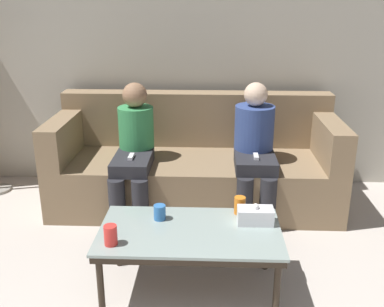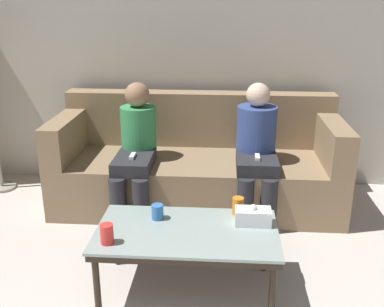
{
  "view_description": "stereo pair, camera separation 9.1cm",
  "coord_description": "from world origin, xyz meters",
  "px_view_note": "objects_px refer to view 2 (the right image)",
  "views": [
    {
      "loc": [
        0.13,
        -0.14,
        1.76
      ],
      "look_at": [
        0.0,
        2.88,
        0.69
      ],
      "focal_mm": 42.0,
      "sensor_mm": 36.0,
      "label": 1
    },
    {
      "loc": [
        0.22,
        -0.13,
        1.76
      ],
      "look_at": [
        0.0,
        2.88,
        0.69
      ],
      "focal_mm": 42.0,
      "sensor_mm": 36.0,
      "label": 2
    }
  ],
  "objects_px": {
    "seated_person_left_end": "(136,147)",
    "seated_person_mid_left": "(257,147)",
    "cup_near_left": "(238,206)",
    "cup_near_right": "(107,234)",
    "coffee_table": "(187,236)",
    "cup_far_center": "(158,212)",
    "tissue_box": "(253,216)",
    "couch": "(198,166)"
  },
  "relations": [
    {
      "from": "seated_person_left_end",
      "to": "seated_person_mid_left",
      "type": "height_order",
      "value": "seated_person_mid_left"
    },
    {
      "from": "cup_far_center",
      "to": "tissue_box",
      "type": "distance_m",
      "value": 0.6
    },
    {
      "from": "cup_near_left",
      "to": "couch",
      "type": "bearing_deg",
      "value": 106.76
    },
    {
      "from": "cup_near_left",
      "to": "coffee_table",
      "type": "bearing_deg",
      "value": -143.23
    },
    {
      "from": "cup_near_left",
      "to": "cup_far_center",
      "type": "bearing_deg",
      "value": -168.52
    },
    {
      "from": "tissue_box",
      "to": "cup_far_center",
      "type": "bearing_deg",
      "value": 177.61
    },
    {
      "from": "couch",
      "to": "cup_far_center",
      "type": "bearing_deg",
      "value": -98.78
    },
    {
      "from": "cup_far_center",
      "to": "tissue_box",
      "type": "xyz_separation_m",
      "value": [
        0.6,
        -0.02,
        0.0
      ]
    },
    {
      "from": "tissue_box",
      "to": "seated_person_left_end",
      "type": "bearing_deg",
      "value": 133.56
    },
    {
      "from": "cup_far_center",
      "to": "seated_person_mid_left",
      "type": "height_order",
      "value": "seated_person_mid_left"
    },
    {
      "from": "cup_near_left",
      "to": "tissue_box",
      "type": "bearing_deg",
      "value": -55.27
    },
    {
      "from": "couch",
      "to": "coffee_table",
      "type": "distance_m",
      "value": 1.31
    },
    {
      "from": "cup_near_right",
      "to": "seated_person_mid_left",
      "type": "xyz_separation_m",
      "value": [
        0.92,
        1.28,
        0.11
      ]
    },
    {
      "from": "cup_near_left",
      "to": "seated_person_mid_left",
      "type": "xyz_separation_m",
      "value": [
        0.17,
        0.86,
        0.11
      ]
    },
    {
      "from": "cup_near_left",
      "to": "cup_near_right",
      "type": "bearing_deg",
      "value": -150.91
    },
    {
      "from": "cup_far_center",
      "to": "seated_person_left_end",
      "type": "distance_m",
      "value": 0.98
    },
    {
      "from": "cup_near_left",
      "to": "cup_near_right",
      "type": "height_order",
      "value": "cup_near_right"
    },
    {
      "from": "cup_near_left",
      "to": "seated_person_left_end",
      "type": "relative_size",
      "value": 0.1
    },
    {
      "from": "cup_near_left",
      "to": "seated_person_mid_left",
      "type": "relative_size",
      "value": 0.1
    },
    {
      "from": "couch",
      "to": "seated_person_left_end",
      "type": "height_order",
      "value": "seated_person_left_end"
    },
    {
      "from": "tissue_box",
      "to": "seated_person_left_end",
      "type": "distance_m",
      "value": 1.32
    },
    {
      "from": "tissue_box",
      "to": "seated_person_mid_left",
      "type": "bearing_deg",
      "value": 85.43
    },
    {
      "from": "coffee_table",
      "to": "cup_far_center",
      "type": "bearing_deg",
      "value": 146.61
    },
    {
      "from": "cup_far_center",
      "to": "seated_person_mid_left",
      "type": "relative_size",
      "value": 0.09
    },
    {
      "from": "cup_far_center",
      "to": "couch",
      "type": "bearing_deg",
      "value": 81.22
    },
    {
      "from": "cup_near_right",
      "to": "seated_person_mid_left",
      "type": "height_order",
      "value": "seated_person_mid_left"
    },
    {
      "from": "coffee_table",
      "to": "seated_person_left_end",
      "type": "bearing_deg",
      "value": 115.59
    },
    {
      "from": "couch",
      "to": "coffee_table",
      "type": "xyz_separation_m",
      "value": [
        0.01,
        -1.31,
        0.04
      ]
    },
    {
      "from": "couch",
      "to": "seated_person_mid_left",
      "type": "xyz_separation_m",
      "value": [
        0.49,
        -0.22,
        0.26
      ]
    },
    {
      "from": "couch",
      "to": "cup_near_right",
      "type": "distance_m",
      "value": 1.56
    },
    {
      "from": "cup_far_center",
      "to": "seated_person_mid_left",
      "type": "distance_m",
      "value": 1.18
    },
    {
      "from": "coffee_table",
      "to": "cup_near_left",
      "type": "distance_m",
      "value": 0.4
    },
    {
      "from": "seated_person_mid_left",
      "to": "tissue_box",
      "type": "bearing_deg",
      "value": -94.57
    },
    {
      "from": "coffee_table",
      "to": "seated_person_mid_left",
      "type": "bearing_deg",
      "value": 66.33
    },
    {
      "from": "couch",
      "to": "tissue_box",
      "type": "relative_size",
      "value": 11.04
    },
    {
      "from": "cup_near_right",
      "to": "cup_far_center",
      "type": "relative_size",
      "value": 1.23
    },
    {
      "from": "seated_person_left_end",
      "to": "tissue_box",
      "type": "bearing_deg",
      "value": -46.44
    },
    {
      "from": "coffee_table",
      "to": "cup_far_center",
      "type": "distance_m",
      "value": 0.25
    },
    {
      "from": "seated_person_left_end",
      "to": "cup_near_right",
      "type": "bearing_deg",
      "value": -86.93
    },
    {
      "from": "couch",
      "to": "tissue_box",
      "type": "distance_m",
      "value": 1.28
    },
    {
      "from": "tissue_box",
      "to": "seated_person_mid_left",
      "type": "xyz_separation_m",
      "value": [
        0.08,
        0.99,
        0.12
      ]
    },
    {
      "from": "couch",
      "to": "seated_person_mid_left",
      "type": "bearing_deg",
      "value": -23.95
    }
  ]
}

